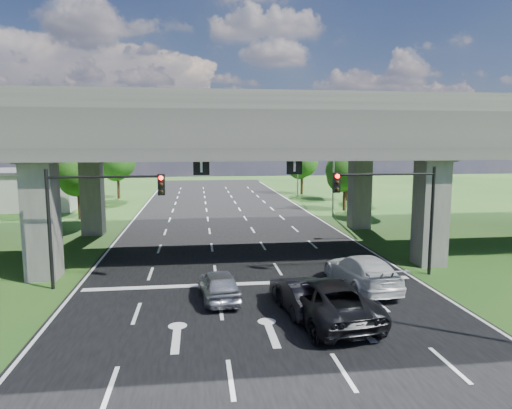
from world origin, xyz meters
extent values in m
plane|color=#1F4B18|center=(0.00, 0.00, 0.00)|extent=(160.00, 160.00, 0.00)
cube|color=black|center=(0.00, 10.00, 0.01)|extent=(18.00, 120.00, 0.03)
cube|color=#34322F|center=(0.00, 12.00, 8.00)|extent=(80.00, 15.00, 2.00)
cube|color=#585551|center=(0.00, 4.75, 9.50)|extent=(80.00, 0.50, 1.00)
cube|color=#585551|center=(0.00, 19.25, 9.50)|extent=(80.00, 0.50, 1.00)
cube|color=#585551|center=(-11.00, 6.00, 3.50)|extent=(1.60, 1.60, 7.00)
cube|color=#585551|center=(-11.00, 18.00, 3.50)|extent=(1.60, 1.60, 7.00)
cube|color=#585551|center=(11.00, 6.00, 3.50)|extent=(1.60, 1.60, 7.00)
cube|color=#585551|center=(11.00, 18.00, 3.50)|extent=(1.60, 1.60, 7.00)
cube|color=black|center=(-2.50, 5.00, 6.00)|extent=(0.85, 0.06, 0.85)
cube|color=black|center=(2.50, 5.00, 6.00)|extent=(0.85, 0.06, 0.85)
cylinder|color=black|center=(10.00, 4.00, 3.00)|extent=(0.18, 0.18, 6.00)
cylinder|color=black|center=(7.25, 4.00, 5.60)|extent=(5.50, 0.12, 0.12)
cube|color=black|center=(4.50, 3.82, 5.20)|extent=(0.35, 0.28, 1.05)
sphere|color=#FF0C05|center=(4.50, 3.66, 5.55)|extent=(0.22, 0.22, 0.22)
cylinder|color=black|center=(-10.00, 4.00, 3.00)|extent=(0.18, 0.18, 6.00)
cylinder|color=black|center=(-7.25, 4.00, 5.60)|extent=(5.50, 0.12, 0.12)
cube|color=black|center=(-4.50, 3.82, 5.20)|extent=(0.35, 0.28, 1.05)
sphere|color=#FF0C05|center=(-4.50, 3.66, 5.55)|extent=(0.22, 0.22, 0.22)
cylinder|color=gray|center=(10.50, 24.00, 5.00)|extent=(0.16, 0.16, 10.00)
cylinder|color=gray|center=(9.00, 24.00, 9.70)|extent=(3.00, 0.10, 0.10)
cube|color=gray|center=(7.50, 24.00, 9.60)|extent=(0.60, 0.25, 0.18)
cylinder|color=gray|center=(10.50, 40.00, 5.00)|extent=(0.16, 0.16, 10.00)
cylinder|color=gray|center=(9.00, 40.00, 9.70)|extent=(3.00, 0.10, 0.10)
cube|color=gray|center=(7.50, 40.00, 9.60)|extent=(0.60, 0.25, 0.18)
cylinder|color=black|center=(-14.00, 26.00, 1.65)|extent=(0.36, 0.36, 3.30)
sphere|color=#1B5115|center=(-14.00, 26.00, 4.65)|extent=(4.50, 4.50, 4.50)
sphere|color=#1B5115|center=(-13.60, 25.70, 6.00)|extent=(3.60, 3.60, 3.60)
sphere|color=#1B5115|center=(-14.30, 26.40, 3.75)|extent=(3.30, 3.30, 3.30)
cylinder|color=black|center=(-17.00, 34.00, 1.43)|extent=(0.36, 0.36, 2.86)
sphere|color=#1B5115|center=(-17.00, 34.00, 4.03)|extent=(3.90, 3.90, 3.90)
sphere|color=#1B5115|center=(-16.60, 33.70, 5.20)|extent=(3.12, 3.12, 3.12)
sphere|color=#1B5115|center=(-17.30, 34.40, 3.25)|extent=(2.86, 2.86, 2.86)
cylinder|color=black|center=(-13.00, 42.00, 1.76)|extent=(0.36, 0.36, 3.52)
sphere|color=#1B5115|center=(-13.00, 42.00, 4.96)|extent=(4.80, 4.80, 4.80)
sphere|color=#1B5115|center=(-12.60, 41.70, 6.40)|extent=(3.84, 3.84, 3.84)
sphere|color=#1B5115|center=(-13.30, 42.40, 4.00)|extent=(3.52, 3.52, 3.52)
cylinder|color=black|center=(13.00, 28.00, 1.54)|extent=(0.36, 0.36, 3.08)
sphere|color=#1B5115|center=(13.00, 28.00, 4.34)|extent=(4.20, 4.20, 4.20)
sphere|color=#1B5115|center=(13.40, 27.70, 5.60)|extent=(3.36, 3.36, 3.36)
sphere|color=#1B5115|center=(12.70, 28.40, 3.50)|extent=(3.08, 3.08, 3.08)
cylinder|color=black|center=(16.00, 36.00, 1.43)|extent=(0.36, 0.36, 2.86)
sphere|color=#1B5115|center=(16.00, 36.00, 4.03)|extent=(3.90, 3.90, 3.90)
sphere|color=#1B5115|center=(16.40, 35.70, 5.20)|extent=(3.12, 3.12, 3.12)
sphere|color=#1B5115|center=(15.70, 36.40, 3.25)|extent=(2.86, 2.86, 2.86)
cylinder|color=black|center=(12.00, 44.00, 1.65)|extent=(0.36, 0.36, 3.30)
sphere|color=#1B5115|center=(12.00, 44.00, 4.65)|extent=(4.50, 4.50, 4.50)
sphere|color=#1B5115|center=(12.40, 43.70, 6.00)|extent=(3.60, 3.60, 3.60)
sphere|color=#1B5115|center=(11.70, 44.40, 3.75)|extent=(3.30, 3.30, 3.30)
imported|color=#A7A9AE|center=(-1.80, 1.33, 0.73)|extent=(2.08, 4.28, 1.41)
imported|color=black|center=(1.60, -0.51, 0.74)|extent=(2.05, 4.48, 1.43)
imported|color=silver|center=(5.40, 2.15, 0.85)|extent=(2.79, 5.85, 1.65)
imported|color=black|center=(2.41, -1.65, 0.89)|extent=(3.65, 6.49, 1.71)
camera|label=1|loc=(-2.71, -19.21, 7.28)|focal=32.00mm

